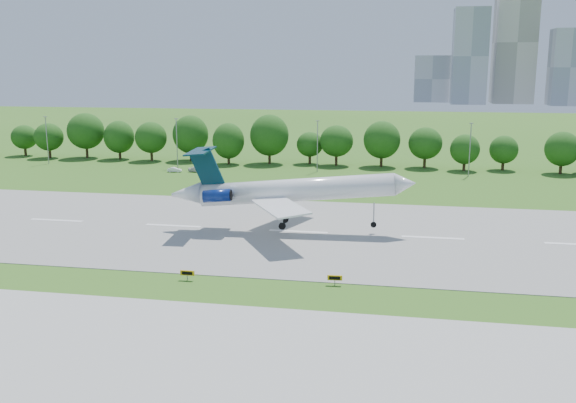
{
  "coord_description": "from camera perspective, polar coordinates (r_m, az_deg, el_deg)",
  "views": [
    {
      "loc": [
        35.56,
        -68.08,
        24.68
      ],
      "look_at": [
        19.7,
        18.0,
        6.19
      ],
      "focal_mm": 40.0,
      "sensor_mm": 36.0,
      "label": 1
    }
  ],
  "objects": [
    {
      "name": "service_vehicle_b",
      "position": [
        154.1,
        -8.14,
        2.85
      ],
      "size": [
        4.16,
        2.14,
        1.35
      ],
      "primitive_type": "imported",
      "rotation": [
        0.0,
        0.0,
        1.43
      ],
      "color": "beige",
      "rests_on": "ground"
    },
    {
      "name": "airliner",
      "position": [
        96.33,
        -0.33,
        1.05
      ],
      "size": [
        37.2,
        26.91,
        11.9
      ],
      "rotation": [
        0.0,
        -0.08,
        0.09
      ],
      "color": "white",
      "rests_on": "ground"
    },
    {
      "name": "ground",
      "position": [
        80.68,
        -16.4,
        -6.39
      ],
      "size": [
        600.0,
        600.0,
        0.0
      ],
      "primitive_type": "plane",
      "color": "#2C5E18",
      "rests_on": "ground"
    },
    {
      "name": "skyline",
      "position": [
        463.26,
        18.88,
        12.02
      ],
      "size": [
        127.0,
        52.0,
        80.0
      ],
      "color": "#B2B2B7",
      "rests_on": "ground"
    },
    {
      "name": "taxi_sign_centre",
      "position": [
        76.65,
        -8.94,
        -6.31
      ],
      "size": [
        1.7,
        0.24,
        1.2
      ],
      "rotation": [
        0.0,
        0.0,
        0.01
      ],
      "color": "gray",
      "rests_on": "ground"
    },
    {
      "name": "service_vehicle_a",
      "position": [
        155.1,
        -10.05,
        2.8
      ],
      "size": [
        3.44,
        1.46,
        1.1
      ],
      "primitive_type": "imported",
      "rotation": [
        0.0,
        0.0,
        1.66
      ],
      "color": "white",
      "rests_on": "ground"
    },
    {
      "name": "tree_line",
      "position": [
        165.02,
        -2.08,
        5.49
      ],
      "size": [
        288.4,
        8.4,
        10.4
      ],
      "color": "#382314",
      "rests_on": "ground"
    },
    {
      "name": "runway",
      "position": [
        102.65,
        -10.17,
        -2.15
      ],
      "size": [
        400.0,
        45.0,
        0.08
      ],
      "primitive_type": "cube",
      "color": "gray",
      "rests_on": "ground"
    },
    {
      "name": "light_poles",
      "position": [
        155.92,
        -3.78,
        5.15
      ],
      "size": [
        175.9,
        0.25,
        12.19
      ],
      "color": "gray",
      "rests_on": "ground"
    },
    {
      "name": "taxiway",
      "position": [
        66.18,
        -23.49,
        -10.97
      ],
      "size": [
        400.0,
        23.0,
        0.08
      ],
      "primitive_type": "cube",
      "color": "#ADADA8",
      "rests_on": "ground"
    },
    {
      "name": "taxi_sign_right",
      "position": [
        74.24,
        4.18,
        -6.8
      ],
      "size": [
        1.72,
        0.3,
        1.2
      ],
      "rotation": [
        0.0,
        0.0,
        0.05
      ],
      "color": "gray",
      "rests_on": "ground"
    }
  ]
}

